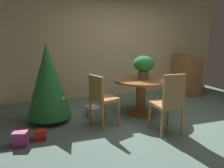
# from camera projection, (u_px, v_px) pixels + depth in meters

# --- Properties ---
(ground_plane) EXTENTS (6.60, 6.60, 0.00)m
(ground_plane) POSITION_uv_depth(u_px,v_px,m) (155.00, 123.00, 3.96)
(ground_plane) COLOR slate
(back_wall_panel) EXTENTS (6.00, 0.10, 2.60)m
(back_wall_panel) POSITION_uv_depth(u_px,v_px,m) (116.00, 47.00, 5.74)
(back_wall_panel) COLOR beige
(back_wall_panel) RESTS_ON ground_plane
(round_dining_table) EXTENTS (1.09, 1.09, 0.72)m
(round_dining_table) POSITION_uv_depth(u_px,v_px,m) (141.00, 89.00, 4.36)
(round_dining_table) COLOR brown
(round_dining_table) RESTS_ON ground_plane
(flower_vase) EXTENTS (0.42, 0.42, 0.47)m
(flower_vase) POSITION_uv_depth(u_px,v_px,m) (144.00, 65.00, 4.32)
(flower_vase) COLOR #665B51
(flower_vase) RESTS_ON round_dining_table
(wooden_chair_near) EXTENTS (0.40, 0.44, 1.00)m
(wooden_chair_near) POSITION_uv_depth(u_px,v_px,m) (169.00, 101.00, 3.41)
(wooden_chair_near) COLOR #B27F4C
(wooden_chair_near) RESTS_ON ground_plane
(wooden_chair_left_near) EXTENTS (0.51, 0.54, 0.91)m
(wooden_chair_left_near) POSITION_uv_depth(u_px,v_px,m) (101.00, 97.00, 3.76)
(wooden_chair_left_near) COLOR #B27F4C
(wooden_chair_left_near) RESTS_ON ground_plane
(holiday_tree) EXTENTS (0.81, 0.81, 1.44)m
(holiday_tree) POSITION_uv_depth(u_px,v_px,m) (48.00, 81.00, 3.91)
(holiday_tree) COLOR brown
(holiday_tree) RESTS_ON ground_plane
(gift_box_red) EXTENTS (0.19, 0.21, 0.14)m
(gift_box_red) POSITION_uv_depth(u_px,v_px,m) (41.00, 135.00, 3.32)
(gift_box_red) COLOR red
(gift_box_red) RESTS_ON ground_plane
(gift_box_cream) EXTENTS (0.24, 0.30, 0.19)m
(gift_box_cream) POSITION_uv_depth(u_px,v_px,m) (92.00, 111.00, 4.34)
(gift_box_cream) COLOR silver
(gift_box_cream) RESTS_ON ground_plane
(gift_box_purple) EXTENTS (0.25, 0.26, 0.22)m
(gift_box_purple) POSITION_uv_depth(u_px,v_px,m) (21.00, 138.00, 3.13)
(gift_box_purple) COLOR #9E287A
(gift_box_purple) RESTS_ON ground_plane
(wooden_cabinet) EXTENTS (0.47, 0.84, 1.07)m
(wooden_cabinet) POSITION_uv_depth(u_px,v_px,m) (186.00, 75.00, 6.01)
(wooden_cabinet) COLOR #9E6B3D
(wooden_cabinet) RESTS_ON ground_plane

